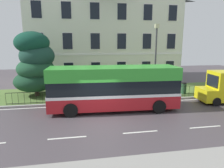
{
  "coord_description": "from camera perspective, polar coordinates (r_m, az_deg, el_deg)",
  "views": [
    {
      "loc": [
        -1.35,
        -11.75,
        4.9
      ],
      "look_at": [
        1.36,
        3.74,
        1.64
      ],
      "focal_mm": 32.04,
      "sensor_mm": 36.0,
      "label": 1
    }
  ],
  "objects": [
    {
      "name": "evergreen_tree",
      "position": [
        19.18,
        -21.11,
        5.23
      ],
      "size": [
        3.73,
        3.6,
        5.74
      ],
      "color": "#423328",
      "rests_on": "ground_plane"
    },
    {
      "name": "street_lamp_post",
      "position": [
        18.4,
        12.36,
        7.99
      ],
      "size": [
        0.36,
        0.24,
        6.37
      ],
      "color": "#333338",
      "rests_on": "ground_plane"
    },
    {
      "name": "single_decker_bus",
      "position": [
        14.65,
        0.53,
        -0.98
      ],
      "size": [
        9.43,
        3.04,
        3.2
      ],
      "rotation": [
        0.0,
        0.0,
        -0.05
      ],
      "color": "#AE1A20",
      "rests_on": "ground_plane"
    },
    {
      "name": "ground_plane",
      "position": [
        13.89,
        -3.74,
        -9.03
      ],
      "size": [
        60.0,
        56.0,
        0.18
      ],
      "color": "#453E43"
    },
    {
      "name": "iron_verge_railing",
      "position": [
        17.08,
        2.43,
        -2.8
      ],
      "size": [
        18.28,
        0.04,
        0.97
      ],
      "color": "black",
      "rests_on": "ground_plane"
    },
    {
      "name": "litter_bin",
      "position": [
        20.2,
        19.81,
        -1.06
      ],
      "size": [
        0.48,
        0.48,
        1.11
      ],
      "color": "#23472D",
      "rests_on": "ground_plane"
    },
    {
      "name": "georgian_townhouse",
      "position": [
        27.25,
        -2.48,
        14.37
      ],
      "size": [
        18.33,
        8.96,
        12.04
      ],
      "color": "silver",
      "rests_on": "ground_plane"
    }
  ]
}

